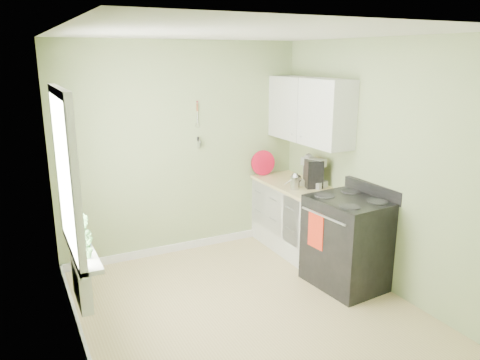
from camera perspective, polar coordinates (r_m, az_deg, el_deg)
name	(u,v)px	position (r m, az deg, el deg)	size (l,w,h in m)	color
floor	(249,313)	(4.92, 1.05, -15.89)	(3.20, 3.60, 0.02)	tan
ceiling	(250,32)	(4.23, 1.24, 17.61)	(3.20, 3.60, 0.02)	white
wall_back	(183,150)	(6.00, -6.99, 3.67)	(3.20, 0.02, 2.70)	#98A973
wall_left	(69,208)	(3.93, -20.15, -3.24)	(0.02, 3.60, 2.70)	#98A973
wall_right	(380,166)	(5.31, 16.70, 1.66)	(0.02, 3.60, 2.70)	#98A973
base_cabinets	(302,221)	(6.12, 7.51, -5.02)	(0.60, 1.60, 0.87)	white
countertop	(302,188)	(5.98, 7.58, -0.93)	(0.64, 1.60, 0.04)	#DAC685
upper_cabinets	(309,110)	(5.95, 8.44, 8.40)	(0.35, 1.40, 0.80)	white
window	(65,175)	(4.16, -20.55, 0.60)	(0.06, 1.14, 1.44)	white
window_sill	(81,248)	(4.38, -18.79, -7.81)	(0.18, 1.14, 0.04)	white
radiator	(82,285)	(4.46, -18.72, -12.01)	(0.12, 0.50, 0.35)	white
wall_utensils	(198,132)	(6.00, -5.15, 5.81)	(0.02, 0.14, 0.58)	#DAC685
stove	(348,241)	(5.38, 13.05, -7.30)	(0.79, 0.88, 1.14)	black
stand_mixer	(313,173)	(5.96, 8.91, 0.85)	(0.29, 0.36, 0.40)	#B2B2B7
kettle	(295,181)	(5.80, 6.70, -0.14)	(0.20, 0.12, 0.20)	silver
coffee_maker	(313,174)	(5.91, 8.91, 0.70)	(0.26, 0.27, 0.35)	black
red_tray	(263,163)	(6.44, 2.82, 2.10)	(0.35, 0.35, 0.02)	#AD0D27
jar	(321,201)	(5.29, 9.79, -2.49)	(0.07, 0.07, 0.07)	beige
plant_a	(87,243)	(4.05, -18.20, -7.31)	(0.14, 0.10, 0.27)	#386830
plant_b	(82,232)	(4.26, -18.73, -5.99)	(0.16, 0.13, 0.30)	#386830
plant_c	(78,225)	(4.48, -19.15, -5.16)	(0.15, 0.15, 0.28)	#386830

